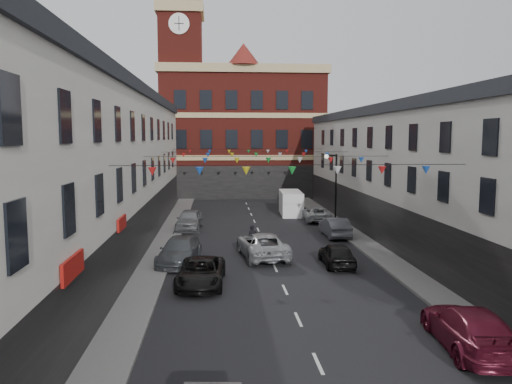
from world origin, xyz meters
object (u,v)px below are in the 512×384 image
object	(u,v)px
car_right_f	(316,214)
car_right_e	(335,227)
street_lamp	(333,179)
car_left_e	(190,220)
moving_car	(262,245)
pedestrian	(252,238)
car_left_c	(201,273)
car_right_d	(337,254)
white_van	(291,203)
car_left_d	(179,251)
car_right_c	(469,328)

from	to	relation	value
car_right_f	car_right_e	bearing A→B (deg)	93.61
car_right_e	street_lamp	bearing A→B (deg)	-101.92
street_lamp	car_left_e	bearing A→B (deg)	-173.31
moving_car	pedestrian	xyz separation A→B (m)	(-0.49, 1.83, 0.07)
car_right_e	car_right_f	distance (m)	7.06
car_left_c	car_right_d	world-z (taller)	car_right_d
car_right_d	white_van	bearing A→B (deg)	-89.56
car_right_f	white_van	bearing A→B (deg)	-62.73
car_right_d	moving_car	distance (m)	4.73
moving_car	white_van	world-z (taller)	white_van
street_lamp	car_right_d	distance (m)	14.37
car_right_e	moving_car	world-z (taller)	moving_car
car_left_d	car_right_d	distance (m)	9.19
car_right_c	pedestrian	xyz separation A→B (m)	(-6.48, 15.80, 0.09)
car_right_c	moving_car	bearing A→B (deg)	-61.43
car_left_e	moving_car	world-z (taller)	car_left_e
white_van	pedestrian	bearing A→B (deg)	-104.56
car_left_e	car_right_d	world-z (taller)	car_left_e
car_right_f	moving_car	bearing A→B (deg)	69.06
car_left_d	car_right_e	xyz separation A→B (m)	(11.00, 7.14, -0.01)
moving_car	pedestrian	bearing A→B (deg)	-82.27
car_right_c	car_left_c	bearing A→B (deg)	-35.42
car_left_c	car_right_f	distance (m)	21.13
car_left_c	car_left_d	size ratio (longest dim) A/B	0.95
car_left_e	car_right_e	world-z (taller)	car_left_e
car_right_f	moving_car	distance (m)	14.43
car_right_f	moving_car	size ratio (longest dim) A/B	0.85
car_right_e	car_right_d	bearing A→B (deg)	76.71
street_lamp	white_van	distance (m)	6.91
car_right_e	pedestrian	size ratio (longest dim) A/B	2.62
moving_car	pedestrian	world-z (taller)	pedestrian
car_right_d	moving_car	world-z (taller)	moving_car
car_right_e	moving_car	distance (m)	8.52
car_left_d	car_right_e	distance (m)	13.11
car_right_e	moving_car	xyz separation A→B (m)	(-5.99, -6.06, 0.04)
car_left_e	white_van	world-z (taller)	white_van
car_right_c	moving_car	world-z (taller)	moving_car
car_left_c	car_right_d	size ratio (longest dim) A/B	1.22
car_left_e	car_right_c	bearing A→B (deg)	-61.05
street_lamp	car_right_c	distance (m)	25.50
car_left_c	car_left_e	xyz separation A→B (m)	(-1.41, 15.60, 0.12)
pedestrian	car_left_d	bearing A→B (deg)	-149.09
white_van	car_right_f	bearing A→B (deg)	-63.41
moving_car	car_left_e	bearing A→B (deg)	-70.35
car_right_d	car_right_e	size ratio (longest dim) A/B	0.90
white_van	car_right_e	bearing A→B (deg)	-78.24
car_left_d	car_left_e	xyz separation A→B (m)	(0.00, 10.98, 0.05)
car_right_e	car_right_c	bearing A→B (deg)	89.40
car_right_e	car_right_f	bearing A→B (deg)	-90.60
car_right_d	pedestrian	xyz separation A→B (m)	(-4.58, 4.21, 0.17)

